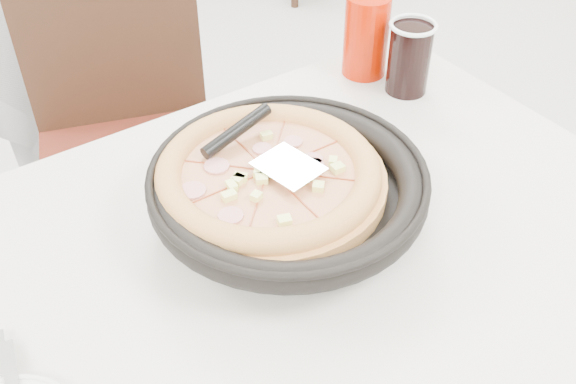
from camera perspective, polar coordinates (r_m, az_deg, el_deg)
chair_far at (r=1.62m, az=-13.04°, el=2.77°), size 0.53×0.53×0.95m
trivet at (r=1.00m, az=0.78°, el=-1.91°), size 0.13×0.13×0.04m
pizza_pan at (r=0.99m, az=0.00°, el=-0.35°), size 0.35×0.35×0.01m
pizza at (r=0.99m, az=-1.66°, el=0.86°), size 0.35×0.35×0.02m
pizza_server at (r=0.96m, az=0.05°, el=2.18°), size 0.09×0.10×0.00m
cola_glass at (r=1.30m, az=10.21°, el=10.97°), size 0.08×0.08×0.13m
red_cup at (r=1.33m, az=6.63°, el=13.03°), size 0.09×0.09×0.16m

